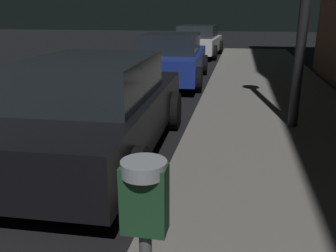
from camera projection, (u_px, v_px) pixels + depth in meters
parking_meter at (145, 228)px, 1.54m from camera, size 0.19×0.19×1.28m
car_black at (96, 108)px, 5.13m from camera, size 2.11×4.47×1.43m
car_blue at (172, 58)px, 10.74m from camera, size 2.10×4.63×1.43m
car_white at (198, 41)px, 17.08m from camera, size 2.24×4.31×1.43m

